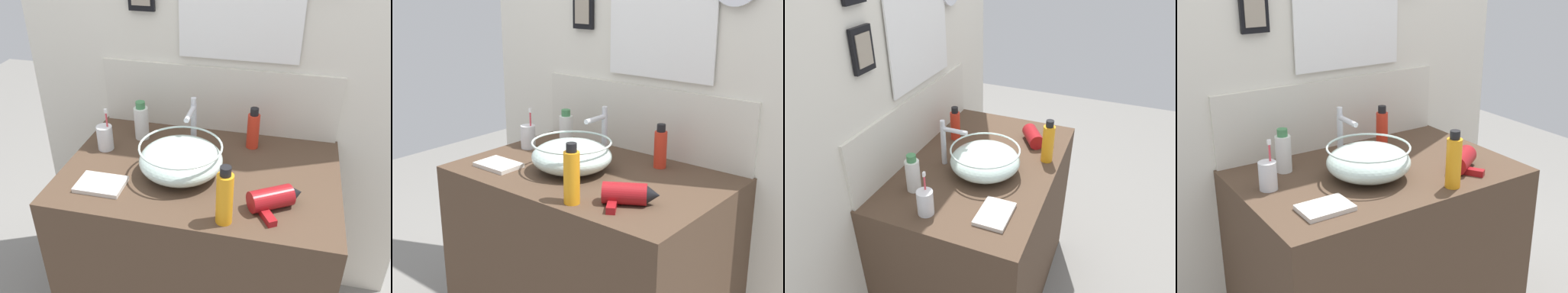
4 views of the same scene
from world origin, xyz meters
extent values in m
cube|color=#4C3828|center=(0.00, 0.00, 0.42)|extent=(1.04, 0.68, 0.83)
cube|color=silver|center=(0.00, 0.37, 1.21)|extent=(1.72, 0.06, 2.43)
cube|color=beige|center=(0.00, 0.33, 0.97)|extent=(1.02, 0.02, 0.29)
cube|color=white|center=(0.08, 0.33, 1.36)|extent=(0.42, 0.01, 0.35)
cube|color=white|center=(0.08, 0.33, 1.36)|extent=(0.48, 0.01, 0.41)
cube|color=black|center=(-0.32, 0.33, 1.41)|extent=(0.11, 0.02, 0.16)
cube|color=gray|center=(-0.32, 0.32, 1.41)|extent=(0.08, 0.01, 0.12)
ellipsoid|color=silver|center=(-0.06, -0.04, 0.89)|extent=(0.31, 0.31, 0.12)
torus|color=silver|center=(-0.06, -0.04, 0.95)|extent=(0.31, 0.31, 0.01)
torus|color=#B2B7BC|center=(-0.06, -0.04, 0.83)|extent=(0.12, 0.12, 0.01)
cylinder|color=silver|center=(-0.06, 0.16, 0.93)|extent=(0.02, 0.02, 0.19)
cylinder|color=silver|center=(-0.06, 0.10, 1.01)|extent=(0.02, 0.12, 0.02)
cylinder|color=silver|center=(-0.06, 0.16, 1.04)|extent=(0.02, 0.02, 0.03)
cylinder|color=maroon|center=(0.28, -0.17, 0.87)|extent=(0.16, 0.14, 0.07)
cone|color=black|center=(0.36, -0.12, 0.87)|extent=(0.07, 0.08, 0.06)
cube|color=maroon|center=(0.27, -0.23, 0.84)|extent=(0.07, 0.09, 0.02)
cylinder|color=silver|center=(-0.41, 0.06, 0.88)|extent=(0.06, 0.06, 0.10)
cylinder|color=#D83F4C|center=(-0.40, 0.07, 0.91)|extent=(0.01, 0.01, 0.16)
cube|color=white|center=(-0.40, 0.07, 1.00)|extent=(0.01, 0.01, 0.02)
cylinder|color=white|center=(-0.30, 0.18, 0.90)|extent=(0.06, 0.06, 0.14)
cylinder|color=#3F7F4C|center=(-0.30, 0.18, 0.99)|extent=(0.04, 0.04, 0.03)
cylinder|color=red|center=(0.17, 0.22, 0.90)|extent=(0.05, 0.05, 0.15)
cylinder|color=black|center=(0.17, 0.22, 0.99)|extent=(0.03, 0.03, 0.03)
cylinder|color=orange|center=(0.14, -0.27, 0.92)|extent=(0.05, 0.05, 0.18)
cylinder|color=black|center=(0.14, -0.27, 1.02)|extent=(0.04, 0.04, 0.03)
cube|color=silver|center=(-0.32, -0.19, 0.84)|extent=(0.17, 0.12, 0.02)
camera|label=1|loc=(0.30, -1.34, 1.75)|focal=40.00mm
camera|label=2|loc=(1.24, -1.52, 1.55)|focal=50.00mm
camera|label=3|loc=(-1.39, -0.56, 1.79)|focal=35.00mm
camera|label=4|loc=(-1.06, -1.58, 1.62)|focal=50.00mm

